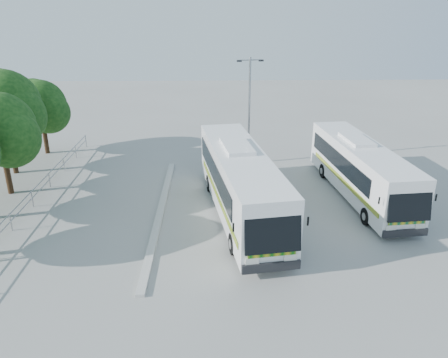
{
  "coord_description": "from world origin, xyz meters",
  "views": [
    {
      "loc": [
        0.75,
        -20.99,
        11.2
      ],
      "look_at": [
        1.41,
        2.48,
        1.85
      ],
      "focal_mm": 35.0,
      "sensor_mm": 36.0,
      "label": 1
    }
  ],
  "objects_px": {
    "lamppost": "(249,107)",
    "tree_far_d": "(5,107)",
    "tree_far_e": "(41,106)",
    "coach_adjacent": "(360,169)",
    "tree_far_c": "(0,129)",
    "coach_main": "(240,182)"
  },
  "relations": [
    {
      "from": "lamppost",
      "to": "tree_far_d",
      "type": "bearing_deg",
      "value": 176.73
    },
    {
      "from": "tree_far_d",
      "to": "coach_adjacent",
      "type": "distance_m",
      "value": 23.89
    },
    {
      "from": "tree_far_e",
      "to": "tree_far_c",
      "type": "bearing_deg",
      "value": -86.46
    },
    {
      "from": "coach_main",
      "to": "lamppost",
      "type": "height_order",
      "value": "lamppost"
    },
    {
      "from": "tree_far_c",
      "to": "lamppost",
      "type": "relative_size",
      "value": 0.83
    },
    {
      "from": "tree_far_c",
      "to": "tree_far_d",
      "type": "height_order",
      "value": "tree_far_d"
    },
    {
      "from": "tree_far_e",
      "to": "coach_adjacent",
      "type": "xyz_separation_m",
      "value": [
        22.53,
        -9.28,
        -2.07
      ]
    },
    {
      "from": "tree_far_e",
      "to": "coach_adjacent",
      "type": "relative_size",
      "value": 0.49
    },
    {
      "from": "coach_adjacent",
      "to": "lamppost",
      "type": "height_order",
      "value": "lamppost"
    },
    {
      "from": "tree_far_e",
      "to": "coach_adjacent",
      "type": "distance_m",
      "value": 24.45
    },
    {
      "from": "tree_far_c",
      "to": "lamppost",
      "type": "xyz_separation_m",
      "value": [
        15.6,
        5.27,
        0.08
      ]
    },
    {
      "from": "tree_far_c",
      "to": "coach_main",
      "type": "bearing_deg",
      "value": -13.53
    },
    {
      "from": "tree_far_e",
      "to": "coach_main",
      "type": "height_order",
      "value": "tree_far_e"
    },
    {
      "from": "tree_far_d",
      "to": "lamppost",
      "type": "distance_m",
      "value": 16.87
    },
    {
      "from": "coach_adjacent",
      "to": "coach_main",
      "type": "bearing_deg",
      "value": -167.74
    },
    {
      "from": "tree_far_c",
      "to": "tree_far_d",
      "type": "distance_m",
      "value": 3.93
    },
    {
      "from": "tree_far_e",
      "to": "lamppost",
      "type": "distance_m",
      "value": 16.38
    },
    {
      "from": "tree_far_c",
      "to": "tree_far_d",
      "type": "bearing_deg",
      "value": 107.83
    },
    {
      "from": "tree_far_d",
      "to": "tree_far_e",
      "type": "xyz_separation_m",
      "value": [
        0.68,
        4.5,
        -0.93
      ]
    },
    {
      "from": "tree_far_e",
      "to": "coach_adjacent",
      "type": "height_order",
      "value": "tree_far_e"
    },
    {
      "from": "tree_far_e",
      "to": "coach_main",
      "type": "bearing_deg",
      "value": -38.0
    },
    {
      "from": "tree_far_d",
      "to": "lamppost",
      "type": "height_order",
      "value": "lamppost"
    }
  ]
}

